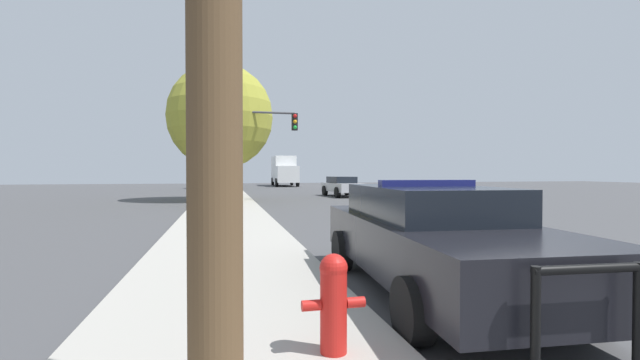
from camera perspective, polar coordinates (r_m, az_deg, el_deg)
ground_plane at (r=8.25m, az=27.12°, el=-10.56°), size 110.00×110.00×0.00m
sidewalk_left at (r=6.38m, az=-11.85°, el=-13.31°), size 3.00×110.00×0.13m
police_car at (r=6.05m, az=14.80°, el=-7.27°), size 2.32×5.29×1.54m
fire_hydrant at (r=3.73m, az=1.82°, el=-15.70°), size 0.54×0.24×0.83m
traffic_light at (r=22.50m, az=-8.69°, el=5.89°), size 3.94×0.35×4.75m
car_background_oncoming at (r=28.43m, az=2.98°, el=-0.77°), size 2.05×4.48×1.31m
box_truck at (r=49.32m, az=-4.82°, el=1.31°), size 2.70×7.97×3.41m
tree_sidewalk_far at (r=42.24m, az=-11.99°, el=4.96°), size 3.82×3.82×6.29m
tree_sidewalk_mid at (r=24.96m, az=-13.14°, el=8.24°), size 5.89×5.89×7.57m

